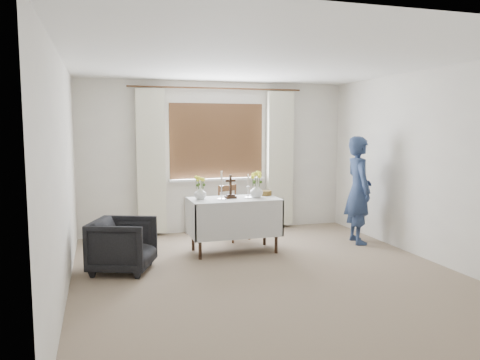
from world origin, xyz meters
name	(u,v)px	position (x,y,z in m)	size (l,w,h in m)	color
ground	(267,274)	(0.00, 0.00, 0.00)	(5.00, 5.00, 0.00)	gray
altar_table	(234,225)	(-0.10, 1.09, 0.38)	(1.24, 0.64, 0.76)	silver
wooden_chair	(234,213)	(0.10, 1.79, 0.43)	(0.39, 0.39, 0.85)	brown
armchair	(123,245)	(-1.64, 0.63, 0.32)	(0.69, 0.71, 0.65)	black
person	(358,190)	(1.84, 1.06, 0.81)	(0.59, 0.39, 1.62)	navy
radiator	(218,214)	(0.00, 2.42, 0.30)	(1.10, 0.10, 0.60)	white
wooden_cross	(230,187)	(-0.14, 1.12, 0.93)	(0.15, 0.11, 0.33)	black
candlestick_left	(222,185)	(-0.29, 1.05, 0.96)	(0.11, 0.11, 0.39)	white
candlestick_right	(248,186)	(0.10, 1.08, 0.93)	(0.10, 0.10, 0.34)	white
flower_vase_left	(200,193)	(-0.57, 1.14, 0.85)	(0.17, 0.17, 0.18)	silver
flower_vase_right	(256,191)	(0.22, 1.08, 0.86)	(0.18, 0.18, 0.19)	silver
wicker_basket	(265,193)	(0.42, 1.24, 0.80)	(0.19, 0.19, 0.07)	brown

